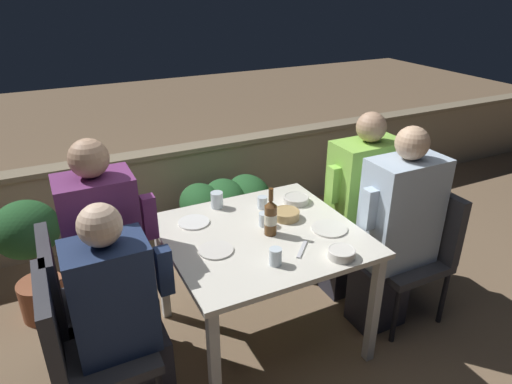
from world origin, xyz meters
TOP-DOWN VIEW (x-y plane):
  - ground_plane at (0.00, 0.00)m, footprint 16.00×16.00m
  - parapet_wall at (0.00, 1.59)m, footprint 9.00×0.18m
  - dining_table at (0.00, 0.00)m, footprint 1.05×0.99m
  - planter_hedge at (0.22, 1.07)m, footprint 0.74×0.47m
  - chair_left_near at (-1.02, -0.18)m, footprint 0.46×0.45m
  - person_navy_jumper at (-0.82, -0.18)m, footprint 0.47×0.26m
  - chair_left_far at (-0.99, 0.18)m, footprint 0.46×0.45m
  - person_purple_stripe at (-0.79, 0.18)m, footprint 0.47×0.26m
  - chair_right_near at (0.99, -0.20)m, footprint 0.46×0.45m
  - person_blue_shirt at (0.79, -0.20)m, footprint 0.51×0.26m
  - chair_right_far at (1.02, 0.18)m, footprint 0.46×0.45m
  - person_green_blouse at (0.82, 0.18)m, footprint 0.51×0.26m
  - beer_bottle at (0.04, -0.03)m, footprint 0.07×0.07m
  - plate_0 at (-0.30, 0.27)m, footprint 0.18×0.18m
  - plate_1 at (-0.30, -0.06)m, footprint 0.18×0.18m
  - plate_2 at (0.36, -0.13)m, footprint 0.20×0.20m
  - bowl_0 at (0.25, -0.40)m, footprint 0.14×0.14m
  - bowl_1 at (0.20, 0.09)m, footprint 0.16×0.16m
  - bowl_2 at (0.37, 0.24)m, footprint 0.16×0.16m
  - glass_cup_0 at (-0.11, 0.40)m, footprint 0.08×0.08m
  - glass_cup_1 at (0.05, 0.07)m, footprint 0.07×0.07m
  - glass_cup_2 at (0.14, 0.27)m, footprint 0.06×0.06m
  - glass_cup_3 at (-0.08, -0.30)m, footprint 0.06×0.06m
  - fork_0 at (0.11, -0.25)m, footprint 0.13×0.14m
  - potted_plant at (-1.19, 0.81)m, footprint 0.39×0.39m

SIDE VIEW (x-z plane):
  - ground_plane at x=0.00m, z-range 0.00..0.00m
  - planter_hedge at x=0.22m, z-range 0.04..0.62m
  - parapet_wall at x=0.00m, z-range 0.01..0.73m
  - potted_plant at x=-1.19m, z-range 0.09..0.92m
  - chair_left_near at x=-1.02m, z-range 0.08..0.95m
  - chair_left_far at x=-0.99m, z-range 0.08..0.95m
  - chair_right_near at x=0.99m, z-range 0.08..0.95m
  - chair_right_far at x=1.02m, z-range 0.08..0.95m
  - person_navy_jumper at x=-0.82m, z-range 0.01..1.19m
  - person_green_blouse at x=0.82m, z-range 0.00..1.28m
  - person_blue_shirt at x=0.79m, z-range 0.00..1.30m
  - dining_table at x=0.00m, z-range 0.29..1.02m
  - person_purple_stripe at x=-0.79m, z-range 0.01..1.36m
  - fork_0 at x=0.11m, z-range 0.74..0.75m
  - plate_0 at x=-0.30m, z-range 0.74..0.75m
  - plate_1 at x=-0.30m, z-range 0.74..0.75m
  - plate_2 at x=0.36m, z-range 0.74..0.75m
  - bowl_2 at x=0.37m, z-range 0.74..0.78m
  - bowl_0 at x=0.25m, z-range 0.74..0.79m
  - bowl_1 at x=0.20m, z-range 0.74..0.79m
  - glass_cup_2 at x=0.14m, z-range 0.74..0.81m
  - glass_cup_1 at x=0.05m, z-range 0.74..0.82m
  - glass_cup_3 at x=-0.08m, z-range 0.74..0.83m
  - glass_cup_0 at x=-0.11m, z-range 0.74..0.84m
  - beer_bottle at x=0.04m, z-range 0.71..0.98m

